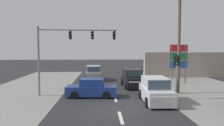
# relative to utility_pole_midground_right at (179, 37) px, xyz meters

# --- Properties ---
(ground_plane) EXTENTS (140.00, 140.00, 0.00)m
(ground_plane) POSITION_rel_utility_pole_midground_right_xyz_m (-5.89, -4.76, -5.10)
(ground_plane) COLOR #28282B
(lane_dash_near) EXTENTS (0.20, 2.40, 0.01)m
(lane_dash_near) POSITION_rel_utility_pole_midground_right_xyz_m (-5.89, -6.76, -5.10)
(lane_dash_near) COLOR silver
(lane_dash_near) RESTS_ON ground
(lane_dash_mid) EXTENTS (0.20, 2.40, 0.01)m
(lane_dash_mid) POSITION_rel_utility_pole_midground_right_xyz_m (-5.89, -1.76, -5.10)
(lane_dash_mid) COLOR silver
(lane_dash_mid) RESTS_ON ground
(lane_dash_far) EXTENTS (0.20, 2.40, 0.01)m
(lane_dash_far) POSITION_rel_utility_pole_midground_right_xyz_m (-5.89, 3.24, -5.10)
(lane_dash_far) COLOR silver
(lane_dash_far) RESTS_ON ground
(kerb_left_verge) EXTENTS (8.00, 40.00, 0.02)m
(kerb_left_verge) POSITION_rel_utility_pole_midground_right_xyz_m (-14.39, -0.76, -5.09)
(kerb_left_verge) COLOR gray
(kerb_left_verge) RESTS_ON ground
(utility_pole_midground_right) EXTENTS (1.80, 0.26, 9.73)m
(utility_pole_midground_right) POSITION_rel_utility_pole_midground_right_xyz_m (0.00, 0.00, 0.00)
(utility_pole_midground_right) COLOR brown
(utility_pole_midground_right) RESTS_ON ground
(traffic_signal_mast) EXTENTS (6.88, 0.63, 6.00)m
(traffic_signal_mast) POSITION_rel_utility_pole_midground_right_xyz_m (-10.01, -0.34, -0.75)
(traffic_signal_mast) COLOR slate
(traffic_signal_mast) RESTS_ON ground
(pedestal_signal_right_kerb) EXTENTS (0.43, 0.31, 3.56)m
(pedestal_signal_right_kerb) POSITION_rel_utility_pole_midground_right_xyz_m (-0.99, -2.31, -2.69)
(pedestal_signal_right_kerb) COLOR slate
(pedestal_signal_right_kerb) RESTS_ON ground
(shopping_plaza_sign) EXTENTS (2.10, 0.16, 4.60)m
(shopping_plaza_sign) POSITION_rel_utility_pole_midground_right_xyz_m (2.01, 5.56, -2.12)
(shopping_plaza_sign) COLOR slate
(shopping_plaza_sign) RESTS_ON ground
(shopfront_wall_far) EXTENTS (12.00, 1.00, 3.60)m
(shopfront_wall_far) POSITION_rel_utility_pole_midground_right_xyz_m (5.11, 11.24, -3.30)
(shopfront_wall_far) COLOR #A39384
(shopfront_wall_far) RESTS_ON ground
(sedan_crossing_left) EXTENTS (4.33, 2.09, 1.56)m
(sedan_crossing_left) POSITION_rel_utility_pole_midground_right_xyz_m (-7.85, -1.06, -4.40)
(sedan_crossing_left) COLOR navy
(sedan_crossing_left) RESTS_ON ground
(suv_kerbside_parked) EXTENTS (2.22, 4.62, 1.90)m
(suv_kerbside_parked) POSITION_rel_utility_pole_midground_right_xyz_m (-3.69, 3.74, -4.22)
(suv_kerbside_parked) COLOR black
(suv_kerbside_parked) RESTS_ON ground
(suv_oncoming_near) EXTENTS (2.12, 4.57, 1.90)m
(suv_oncoming_near) POSITION_rel_utility_pole_midground_right_xyz_m (-2.91, -3.16, -4.22)
(suv_oncoming_near) COLOR silver
(suv_oncoming_near) RESTS_ON ground
(suv_oncoming_mid) EXTENTS (2.24, 4.62, 1.90)m
(suv_oncoming_mid) POSITION_rel_utility_pole_midground_right_xyz_m (-8.05, 9.12, -4.22)
(suv_oncoming_mid) COLOR #A3A8AD
(suv_oncoming_mid) RESTS_ON ground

